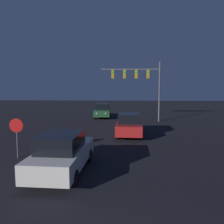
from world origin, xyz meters
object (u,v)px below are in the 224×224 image
car_near (63,153)px  car_mid (129,124)px  car_far (102,111)px  traffic_signal_mast (140,80)px  stop_sign (17,131)px

car_near → car_mid: size_ratio=1.00×
car_far → traffic_signal_mast: (4.24, -2.88, 3.56)m
car_near → car_far: size_ratio=1.01×
car_mid → car_far: (-2.82, 9.99, 0.00)m
car_near → traffic_signal_mast: size_ratio=0.73×
car_far → stop_sign: bearing=77.5°
car_far → traffic_signal_mast: size_ratio=0.72×
stop_sign → car_mid: bearing=43.7°
car_mid → traffic_signal_mast: 8.08m
car_mid → car_far: 10.38m
car_near → traffic_signal_mast: traffic_signal_mast is taller
car_near → car_far: same height
car_near → stop_sign: bearing=150.7°
stop_sign → car_far: bearing=79.2°
car_mid → traffic_signal_mast: traffic_signal_mast is taller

